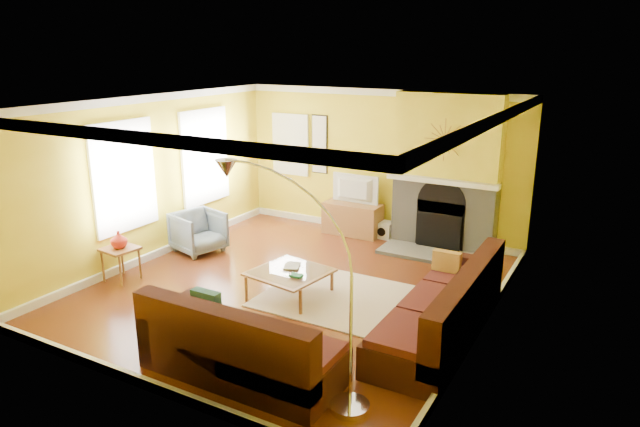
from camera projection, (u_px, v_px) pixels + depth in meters
The scene contains 27 objects.
floor at pixel (295, 288), 8.44m from camera, with size 5.50×6.00×0.02m, color brown.
ceiling at pixel (292, 102), 7.67m from camera, with size 5.50×6.00×0.02m, color white.
wall_back at pixel (379, 163), 10.58m from camera, with size 5.50×0.02×2.70m, color yellow.
wall_front at pixel (131, 269), 5.54m from camera, with size 5.50×0.02×2.70m, color yellow.
wall_left at pixel (151, 178), 9.35m from camera, with size 0.02×6.00×2.70m, color yellow.
wall_right at pixel (491, 229), 6.76m from camera, with size 0.02×6.00×2.70m, color yellow.
baseboard at pixel (295, 284), 8.42m from camera, with size 5.50×6.00×0.12m, color white, non-canonical shape.
crown_molding at pixel (292, 107), 7.69m from camera, with size 5.50×6.00×0.12m, color white, non-canonical shape.
window_left_near at pixel (204, 157), 10.38m from camera, with size 0.06×1.22×1.72m, color white.
window_left_far at pixel (123, 177), 8.79m from camera, with size 0.06×1.22×1.72m, color white.
window_back at pixel (291, 144), 11.37m from camera, with size 0.82×0.06×1.22m, color white.
wall_art at pixel (319, 144), 11.06m from camera, with size 0.34×0.04×1.14m, color white.
fireplace at pixel (447, 173), 9.77m from camera, with size 1.80×0.40×2.70m, color gray, non-canonical shape.
mantel at pixel (442, 181), 9.60m from camera, with size 1.92×0.22×0.08m, color white.
hearth at pixel (432, 255), 9.68m from camera, with size 1.80×0.70×0.06m, color gray.
sunburst at pixel (445, 140), 9.41m from camera, with size 0.70×0.04×0.70m, color olive, non-canonical shape.
rug at pixel (349, 299), 8.01m from camera, with size 2.40×1.80×0.02m, color beige.
sectional_sofa at pixel (341, 297), 7.06m from camera, with size 3.12×3.74×0.90m, color #381612, non-canonical shape.
coffee_table at pixel (290, 283), 8.10m from camera, with size 0.98×0.98×0.39m, color white, non-canonical shape.
media_console at pixel (353, 219), 10.78m from camera, with size 1.09×0.49×0.60m, color #966336.
tv at pixel (353, 189), 10.62m from camera, with size 0.94×0.12×0.54m, color black.
subwoofer at pixel (385, 230), 10.61m from camera, with size 0.30×0.30×0.30m, color white.
armchair at pixel (199, 232), 9.83m from camera, with size 0.76×0.78×0.71m, color slate.
side_table at pixel (121, 264), 8.64m from camera, with size 0.47×0.47×0.52m, color #966336, non-canonical shape.
vase at pixel (119, 240), 8.53m from camera, with size 0.25×0.25×0.26m, color red.
book at pixel (285, 266), 8.19m from camera, with size 0.21×0.29×0.03m, color white.
arc_lamp at pixel (293, 286), 5.57m from camera, with size 1.48×0.36×2.35m, color silver, non-canonical shape.
Camera 1 is at (4.13, -6.61, 3.43)m, focal length 32.00 mm.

